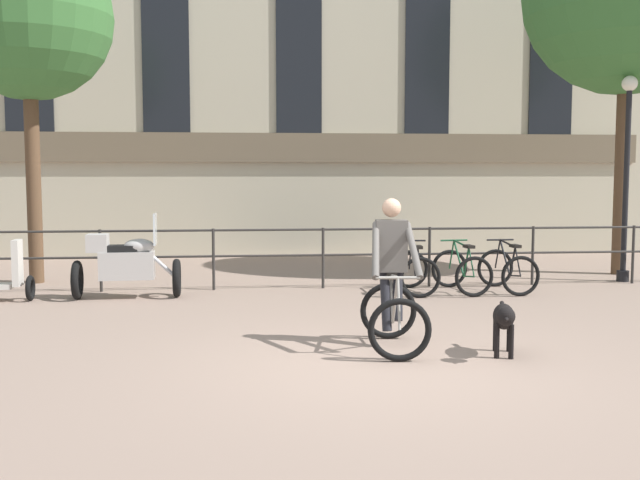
# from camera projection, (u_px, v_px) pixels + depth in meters

# --- Properties ---
(ground_plane) EXTENTS (60.00, 60.00, 0.00)m
(ground_plane) POSITION_uv_depth(u_px,v_px,m) (376.00, 364.00, 7.80)
(ground_plane) COLOR gray
(canal_railing) EXTENTS (15.05, 0.05, 1.05)m
(canal_railing) POSITION_uv_depth(u_px,v_px,m) (323.00, 247.00, 12.88)
(canal_railing) COLOR #2D2B28
(canal_railing) RESTS_ON ground_plane
(building_facade) EXTENTS (18.00, 0.72, 10.91)m
(building_facade) POSITION_uv_depth(u_px,v_px,m) (298.00, 31.00, 18.20)
(building_facade) COLOR #BCB299
(building_facade) RESTS_ON ground_plane
(cyclist_with_bike) EXTENTS (0.78, 1.22, 1.70)m
(cyclist_with_bike) POSITION_uv_depth(u_px,v_px,m) (393.00, 281.00, 8.52)
(cyclist_with_bike) COLOR black
(cyclist_with_bike) RESTS_ON ground_plane
(dog) EXTENTS (0.40, 0.93, 0.60)m
(dog) POSITION_uv_depth(u_px,v_px,m) (504.00, 318.00, 8.09)
(dog) COLOR black
(dog) RESTS_ON ground_plane
(parked_motorcycle) EXTENTS (1.69, 0.69, 1.35)m
(parked_motorcycle) POSITION_uv_depth(u_px,v_px,m) (126.00, 263.00, 11.86)
(parked_motorcycle) COLOR black
(parked_motorcycle) RESTS_ON ground_plane
(parked_bicycle_near_lamp) EXTENTS (0.72, 1.14, 0.86)m
(parked_bicycle_near_lamp) POSITION_uv_depth(u_px,v_px,m) (415.00, 271.00, 12.41)
(parked_bicycle_near_lamp) COLOR black
(parked_bicycle_near_lamp) RESTS_ON ground_plane
(parked_bicycle_mid_left) EXTENTS (0.78, 1.18, 0.86)m
(parked_bicycle_mid_left) POSITION_uv_depth(u_px,v_px,m) (461.00, 271.00, 12.50)
(parked_bicycle_mid_left) COLOR black
(parked_bicycle_mid_left) RESTS_ON ground_plane
(parked_bicycle_mid_right) EXTENTS (0.72, 1.15, 0.86)m
(parked_bicycle_mid_right) POSITION_uv_depth(u_px,v_px,m) (508.00, 270.00, 12.58)
(parked_bicycle_mid_right) COLOR black
(parked_bicycle_mid_right) RESTS_ON ground_plane
(street_lamp) EXTENTS (0.28, 0.28, 3.73)m
(street_lamp) POSITION_uv_depth(u_px,v_px,m) (627.00, 166.00, 13.58)
(street_lamp) COLOR black
(street_lamp) RESTS_ON ground_plane
(tree_canalside_left) EXTENTS (2.97, 2.97, 6.25)m
(tree_canalside_left) POSITION_uv_depth(u_px,v_px,m) (28.00, 17.00, 13.19)
(tree_canalside_left) COLOR brown
(tree_canalside_left) RESTS_ON ground_plane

